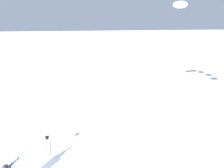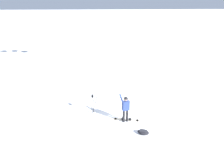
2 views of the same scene
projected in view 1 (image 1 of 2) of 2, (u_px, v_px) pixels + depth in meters
The scene contains 1 object.
camera_tripod at pixel (48, 142), 8.53m from camera, with size 0.61×0.50×1.28m.
Camera 1 is at (-5.80, -2.24, 6.66)m, focal length 26.72 mm.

